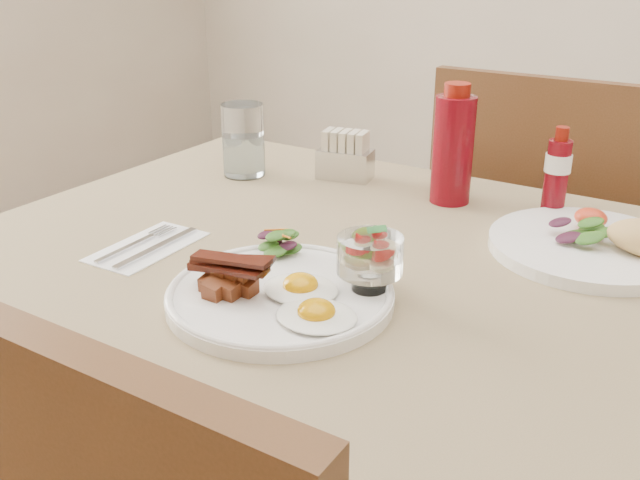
# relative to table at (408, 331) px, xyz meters

# --- Properties ---
(table) EXTENTS (1.33, 0.88, 0.75)m
(table) POSITION_rel_table_xyz_m (0.00, 0.00, 0.00)
(table) COLOR brown
(table) RESTS_ON ground
(chair_far) EXTENTS (0.42, 0.42, 0.93)m
(chair_far) POSITION_rel_table_xyz_m (0.00, 0.66, -0.14)
(chair_far) COLOR brown
(chair_far) RESTS_ON ground
(main_plate) EXTENTS (0.28, 0.28, 0.02)m
(main_plate) POSITION_rel_table_xyz_m (-0.10, -0.16, 0.10)
(main_plate) COLOR white
(main_plate) RESTS_ON table
(fried_eggs) EXTENTS (0.15, 0.14, 0.03)m
(fried_eggs) POSITION_rel_table_xyz_m (-0.05, -0.17, 0.11)
(fried_eggs) COLOR white
(fried_eggs) RESTS_ON main_plate
(bacon_potato_pile) EXTENTS (0.11, 0.07, 0.05)m
(bacon_potato_pile) POSITION_rel_table_xyz_m (-0.15, -0.20, 0.13)
(bacon_potato_pile) COLOR maroon
(bacon_potato_pile) RESTS_ON main_plate
(side_salad) EXTENTS (0.06, 0.06, 0.03)m
(side_salad) POSITION_rel_table_xyz_m (-0.17, -0.07, 0.12)
(side_salad) COLOR #245416
(side_salad) RESTS_ON main_plate
(fruit_cup) EXTENTS (0.08, 0.08, 0.08)m
(fruit_cup) POSITION_rel_table_xyz_m (-0.01, -0.10, 0.15)
(fruit_cup) COLOR white
(fruit_cup) RESTS_ON main_plate
(second_plate) EXTENTS (0.30, 0.28, 0.07)m
(second_plate) POSITION_rel_table_xyz_m (0.20, 0.20, 0.11)
(second_plate) COLOR white
(second_plate) RESTS_ON table
(ketchup_bottle) EXTENTS (0.07, 0.07, 0.20)m
(ketchup_bottle) POSITION_rel_table_xyz_m (-0.07, 0.29, 0.18)
(ketchup_bottle) COLOR #62050F
(ketchup_bottle) RESTS_ON table
(hot_sauce_bottle) EXTENTS (0.05, 0.05, 0.15)m
(hot_sauce_bottle) POSITION_rel_table_xyz_m (0.10, 0.32, 0.16)
(hot_sauce_bottle) COLOR #62050F
(hot_sauce_bottle) RESTS_ON table
(sugar_caddy) EXTENTS (0.11, 0.07, 0.09)m
(sugar_caddy) POSITION_rel_table_xyz_m (-0.28, 0.31, 0.13)
(sugar_caddy) COLOR silver
(sugar_caddy) RESTS_ON table
(water_glass) EXTENTS (0.08, 0.08, 0.13)m
(water_glass) POSITION_rel_table_xyz_m (-0.45, 0.22, 0.15)
(water_glass) COLOR white
(water_glass) RESTS_ON table
(napkin_cutlery) EXTENTS (0.10, 0.17, 0.01)m
(napkin_cutlery) POSITION_rel_table_xyz_m (-0.36, -0.12, 0.09)
(napkin_cutlery) COLOR white
(napkin_cutlery) RESTS_ON table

